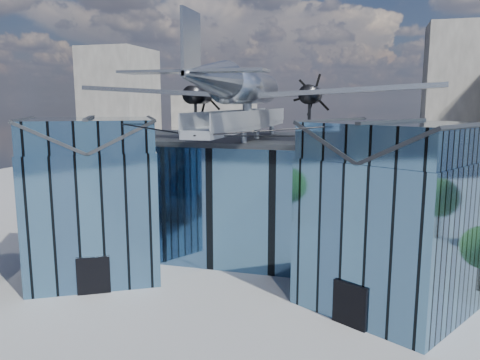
# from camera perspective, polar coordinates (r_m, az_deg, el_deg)

# --- Properties ---
(ground_plane) EXTENTS (120.00, 120.00, 0.00)m
(ground_plane) POSITION_cam_1_polar(r_m,az_deg,el_deg) (34.65, -0.93, -12.36)
(ground_plane) COLOR gray
(museum) EXTENTS (32.88, 24.50, 17.60)m
(museum) POSITION_cam_1_polar(r_m,az_deg,el_deg) (38.47, 1.56, -1.53)
(museum) COLOR teal
(museum) RESTS_ON ground
(bg_towers) EXTENTS (77.00, 24.50, 26.00)m
(bg_towers) POSITION_cam_1_polar(r_m,az_deg,el_deg) (81.68, 10.45, 7.35)
(bg_towers) COLOR gray
(bg_towers) RESTS_ON ground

